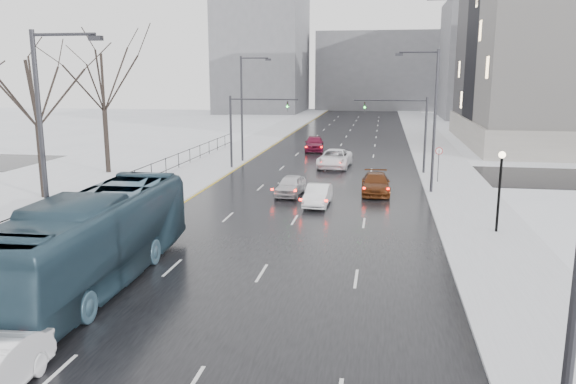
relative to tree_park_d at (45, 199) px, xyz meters
The scene contains 25 objects.
road 31.51m from the tree_park_d, 55.60° to the left, with size 16.00×150.00×0.04m, color black.
cross_road 22.65m from the tree_park_d, 38.19° to the left, with size 130.00×10.00×0.04m, color black.
sidewalk_left 27.01m from the tree_park_d, 74.32° to the left, with size 5.00×150.00×0.16m, color silver.
sidewalk_right 38.43m from the tree_park_d, 42.57° to the left, with size 5.00×150.00×0.16m, color silver.
park_strip 26.09m from the tree_park_d, 94.84° to the left, with size 14.00×150.00×0.12m, color white.
tree_park_d is the anchor object (origin of this frame).
tree_park_e 10.01m from the tree_park_d, 92.29° to the left, with size 9.45×9.45×13.50m, color black, non-canonical shape.
iron_fence 6.31m from the tree_park_d, 39.81° to the right, with size 0.06×70.00×1.30m.
streetlight_r_near 35.80m from the tree_park_d, 42.75° to the right, with size 2.95×0.25×10.00m.
streetlight_r_mid 27.24m from the tree_park_d, 13.01° to the left, with size 2.95×0.25×10.00m.
streetlight_l_near 17.90m from the tree_park_d, 55.47° to the right, with size 2.95×0.25×10.00m.
streetlight_l_far 21.17m from the tree_park_d, 61.85° to the left, with size 2.95×0.25×10.00m.
lamppost_r_mid 29.23m from the tree_park_d, ahead, with size 0.36×0.36×4.28m.
mast_signal_right 29.05m from the tree_park_d, 29.12° to the left, with size 6.10×0.33×6.50m.
mast_signal_left 17.96m from the tree_park_d, 53.20° to the left, with size 6.10×0.33×6.50m.
no_uturn_sign 28.88m from the tree_park_d, 20.32° to the left, with size 0.60×0.06×2.70m.
bldg_far_right 93.70m from the tree_park_d, 60.51° to the left, with size 24.00×20.00×22.00m, color slate.
bldg_far_left 92.17m from the tree_park_d, 92.64° to the left, with size 18.00×22.00×28.00m, color slate.
bldg_far_center 108.59m from the tree_park_d, 78.38° to the left, with size 30.00×18.00×18.00m, color slate.
bus 18.45m from the tree_park_d, 51.20° to the right, with size 3.12×13.34×3.72m, color #2D4757.
sedan_center_near 16.90m from the tree_park_d, 12.91° to the left, with size 1.64×4.07×1.39m, color silver.
sedan_right_near 18.73m from the tree_park_d, ahead, with size 1.42×4.08×1.35m, color white.
sedan_right_cross 24.59m from the tree_park_d, 41.35° to the left, with size 2.68×5.82×1.62m, color white.
sedan_right_far 22.95m from the tree_park_d, 13.42° to the left, with size 1.98×4.88×1.41m, color #54260E.
sedan_center_far 30.92m from the tree_park_d, 60.37° to the left, with size 2.02×5.03×1.71m, color maroon.
Camera 1 is at (4.89, -0.13, 8.33)m, focal length 35.00 mm.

